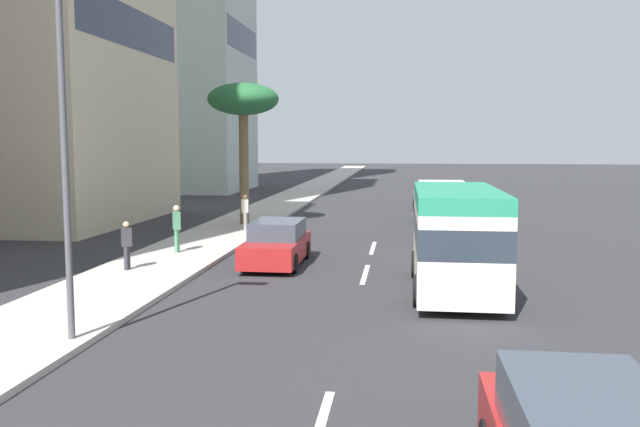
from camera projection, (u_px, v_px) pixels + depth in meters
name	position (u px, v px, depth m)	size (l,w,h in m)	color
ground_plane	(380.00, 224.00, 35.13)	(198.00, 198.00, 0.00)	#2D2D30
sidewalk_right	(248.00, 221.00, 35.99)	(162.00, 3.57, 0.15)	#B2ADA3
lane_stripe_mid	(365.00, 274.00, 21.75)	(3.20, 0.16, 0.01)	silver
lane_stripe_far	(373.00, 248.00, 27.14)	(3.20, 0.16, 0.01)	silver
van_second	(443.00, 207.00, 29.72)	(4.66, 2.21, 2.48)	silver
car_third	(427.00, 197.00, 43.19)	(4.47, 1.78, 1.62)	silver
minibus_fourth	(456.00, 235.00, 19.10)	(6.61, 2.44, 2.95)	silver
car_fifth	(441.00, 207.00, 36.07)	(4.65, 1.95, 1.64)	#1E478C
car_sixth	(277.00, 244.00, 23.41)	(4.49, 1.88, 1.53)	#A51E1E
pedestrian_near_lamp	(127.00, 243.00, 21.69)	(0.35, 0.39, 1.57)	#333338
pedestrian_mid_block	(177.00, 226.00, 25.10)	(0.39, 0.36, 1.77)	#4C8C66
pedestrian_by_tree	(245.00, 210.00, 31.73)	(0.30, 0.33, 1.64)	beige
palm_tree	(243.00, 103.00, 33.32)	(3.53, 3.53, 7.03)	brown
street_lamp	(68.00, 122.00, 13.65)	(0.24, 0.97, 7.40)	#4C4C51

